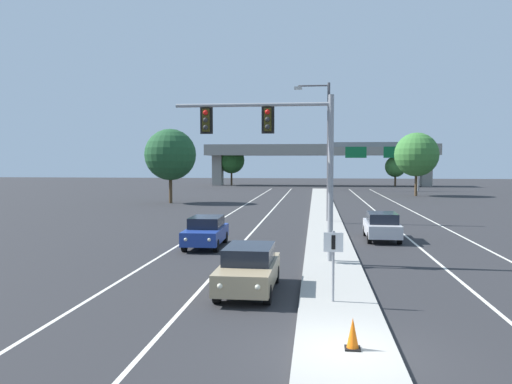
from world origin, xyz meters
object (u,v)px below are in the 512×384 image
at_px(car_receding_silver, 382,226).
at_px(tree_far_right_b, 395,167).
at_px(traffic_cone_median_nose, 353,334).
at_px(tree_far_right_a, 417,155).
at_px(overhead_signal_mast, 281,143).
at_px(street_lamp_median, 325,143).
at_px(highway_sign_gantry, 375,151).
at_px(tree_far_left_a, 231,160).
at_px(tree_far_left_c, 170,155).
at_px(car_oncoming_blue, 206,231).
at_px(median_sign_post, 333,255).
at_px(car_oncoming_tan, 249,268).

distance_m(car_receding_silver, tree_far_right_b, 67.85).
distance_m(traffic_cone_median_nose, tree_far_right_a, 59.66).
height_order(overhead_signal_mast, street_lamp_median, street_lamp_median).
height_order(street_lamp_median, highway_sign_gantry, street_lamp_median).
relative_size(street_lamp_median, tree_far_left_a, 1.38).
distance_m(street_lamp_median, traffic_cone_median_nose, 26.90).
bearing_deg(tree_far_left_c, car_oncoming_blue, -70.76).
distance_m(median_sign_post, tree_far_right_a, 55.62).
bearing_deg(tree_far_right_a, median_sign_post, -102.97).
distance_m(car_oncoming_tan, car_receding_silver, 14.06).
relative_size(overhead_signal_mast, tree_far_left_a, 0.99).
bearing_deg(street_lamp_median, car_receding_silver, -68.98).
relative_size(overhead_signal_mast, traffic_cone_median_nose, 9.73).
relative_size(tree_far_left_a, tree_far_left_c, 0.91).
bearing_deg(street_lamp_median, car_oncoming_tan, -98.04).
distance_m(highway_sign_gantry, tree_far_right_a, 11.88).
bearing_deg(tree_far_right_a, overhead_signal_mast, -107.06).
relative_size(tree_far_right_b, tree_far_left_c, 0.68).
height_order(car_oncoming_tan, tree_far_left_c, tree_far_left_c).
height_order(car_receding_silver, tree_far_right_a, tree_far_right_a).
xyz_separation_m(car_oncoming_blue, tree_far_right_b, (20.05, 70.46, 2.74)).
bearing_deg(car_receding_silver, tree_far_left_c, 128.01).
relative_size(traffic_cone_median_nose, tree_far_right_b, 0.14).
height_order(street_lamp_median, car_oncoming_blue, street_lamp_median).
height_order(overhead_signal_mast, tree_far_right_a, tree_far_right_a).
bearing_deg(car_oncoming_blue, tree_far_left_c, 109.24).
bearing_deg(highway_sign_gantry, car_receding_silver, -95.76).
distance_m(car_oncoming_tan, tree_far_right_b, 81.42).
height_order(tree_far_right_a, tree_far_left_c, tree_far_right_a).
bearing_deg(car_oncoming_blue, tree_far_right_b, 74.12).
relative_size(overhead_signal_mast, tree_far_right_b, 1.32).
relative_size(tree_far_right_b, tree_far_right_a, 0.66).
relative_size(car_receding_silver, highway_sign_gantry, 0.34).
xyz_separation_m(street_lamp_median, tree_far_right_a, (12.34, 31.83, -0.40)).
bearing_deg(car_oncoming_blue, highway_sign_gantry, 74.98).
bearing_deg(street_lamp_median, car_oncoming_blue, -118.92).
xyz_separation_m(street_lamp_median, car_receding_silver, (3.10, -8.05, -4.97)).
xyz_separation_m(car_oncoming_blue, traffic_cone_median_nose, (6.58, -14.82, -0.31)).
bearing_deg(traffic_cone_median_nose, overhead_signal_mast, 102.41).
height_order(tree_far_right_b, tree_far_left_c, tree_far_left_c).
bearing_deg(median_sign_post, car_oncoming_tan, 152.22).
height_order(overhead_signal_mast, traffic_cone_median_nose, overhead_signal_mast).
bearing_deg(traffic_cone_median_nose, tree_far_right_b, 81.03).
relative_size(median_sign_post, tree_far_right_b, 0.40).
bearing_deg(overhead_signal_mast, street_lamp_median, 81.96).
distance_m(median_sign_post, car_receding_silver, 14.57).
relative_size(car_oncoming_tan, tree_far_right_b, 0.82).
bearing_deg(traffic_cone_median_nose, tree_far_left_c, 110.89).
relative_size(median_sign_post, tree_far_left_c, 0.28).
distance_m(street_lamp_median, car_receding_silver, 9.96).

